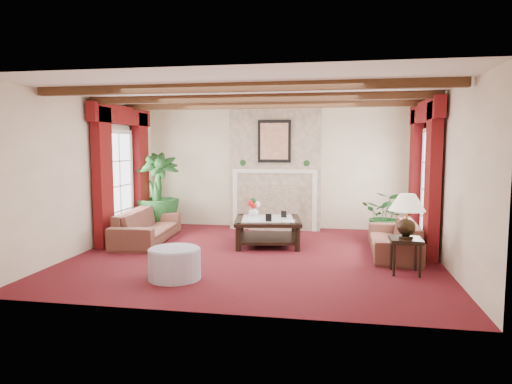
% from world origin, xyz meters
% --- Properties ---
extents(floor, '(6.00, 6.00, 0.00)m').
position_xyz_m(floor, '(0.00, 0.00, 0.00)').
color(floor, '#410B11').
rests_on(floor, ground).
extents(ceiling, '(6.00, 6.00, 0.00)m').
position_xyz_m(ceiling, '(0.00, 0.00, 2.70)').
color(ceiling, white).
rests_on(ceiling, floor).
extents(back_wall, '(6.00, 0.02, 2.70)m').
position_xyz_m(back_wall, '(0.00, 2.75, 1.35)').
color(back_wall, beige).
rests_on(back_wall, ground).
extents(left_wall, '(0.02, 5.50, 2.70)m').
position_xyz_m(left_wall, '(-3.00, 0.00, 1.35)').
color(left_wall, beige).
rests_on(left_wall, ground).
extents(right_wall, '(0.02, 5.50, 2.70)m').
position_xyz_m(right_wall, '(3.00, 0.00, 1.35)').
color(right_wall, beige).
rests_on(right_wall, ground).
extents(ceiling_beams, '(6.00, 3.00, 0.12)m').
position_xyz_m(ceiling_beams, '(0.00, 0.00, 2.64)').
color(ceiling_beams, '#392112').
rests_on(ceiling_beams, ceiling).
extents(fireplace, '(2.00, 0.52, 2.70)m').
position_xyz_m(fireplace, '(0.00, 2.55, 2.70)').
color(fireplace, tan).
rests_on(fireplace, ground).
extents(french_door_left, '(0.10, 1.10, 2.16)m').
position_xyz_m(french_door_left, '(-2.97, 1.00, 2.13)').
color(french_door_left, white).
rests_on(french_door_left, ground).
extents(french_door_right, '(0.10, 1.10, 2.16)m').
position_xyz_m(french_door_right, '(2.97, 1.00, 2.13)').
color(french_door_right, white).
rests_on(french_door_right, ground).
extents(curtains_left, '(0.20, 2.40, 2.55)m').
position_xyz_m(curtains_left, '(-2.86, 1.00, 2.55)').
color(curtains_left, '#540E0B').
rests_on(curtains_left, ground).
extents(curtains_right, '(0.20, 2.40, 2.55)m').
position_xyz_m(curtains_right, '(2.86, 1.00, 2.55)').
color(curtains_right, '#540E0B').
rests_on(curtains_right, ground).
extents(sofa_left, '(2.18, 0.96, 0.81)m').
position_xyz_m(sofa_left, '(-2.28, 0.76, 0.41)').
color(sofa_left, '#350E19').
rests_on(sofa_left, ground).
extents(sofa_right, '(1.93, 0.63, 0.75)m').
position_xyz_m(sofa_right, '(2.32, 0.49, 0.37)').
color(sofa_right, '#350E19').
rests_on(sofa_right, ground).
extents(potted_palm, '(2.50, 2.57, 0.96)m').
position_xyz_m(potted_palm, '(-2.53, 1.89, 0.48)').
color(potted_palm, black).
rests_on(potted_palm, ground).
extents(small_plant, '(1.62, 1.64, 0.75)m').
position_xyz_m(small_plant, '(2.31, 1.71, 0.38)').
color(small_plant, black).
rests_on(small_plant, ground).
extents(coffee_table, '(1.37, 1.37, 0.49)m').
position_xyz_m(coffee_table, '(0.08, 0.85, 0.25)').
color(coffee_table, black).
rests_on(coffee_table, ground).
extents(side_table, '(0.55, 0.55, 0.52)m').
position_xyz_m(side_table, '(2.35, -0.71, 0.26)').
color(side_table, black).
rests_on(side_table, ground).
extents(ottoman, '(0.73, 0.73, 0.42)m').
position_xyz_m(ottoman, '(-0.87, -1.56, 0.21)').
color(ottoman, '#A299AD').
rests_on(ottoman, ground).
extents(table_lamp, '(0.52, 0.52, 0.66)m').
position_xyz_m(table_lamp, '(2.35, -0.71, 0.86)').
color(table_lamp, black).
rests_on(table_lamp, side_table).
extents(flower_vase, '(0.24, 0.25, 0.20)m').
position_xyz_m(flower_vase, '(-0.24, 1.13, 0.59)').
color(flower_vase, silver).
rests_on(flower_vase, coffee_table).
extents(book, '(0.21, 0.04, 0.28)m').
position_xyz_m(book, '(0.40, 0.54, 0.63)').
color(book, black).
rests_on(book, coffee_table).
extents(photo_frame_a, '(0.11, 0.03, 0.15)m').
position_xyz_m(photo_frame_a, '(0.15, 0.49, 0.57)').
color(photo_frame_a, black).
rests_on(photo_frame_a, coffee_table).
extents(photo_frame_b, '(0.11, 0.05, 0.14)m').
position_xyz_m(photo_frame_b, '(0.37, 0.98, 0.56)').
color(photo_frame_b, black).
rests_on(photo_frame_b, coffee_table).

